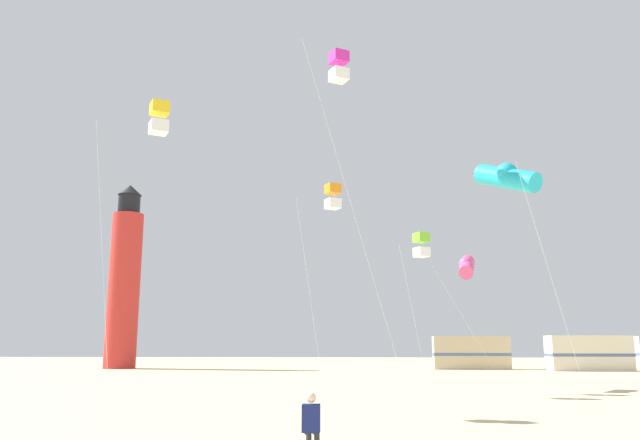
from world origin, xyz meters
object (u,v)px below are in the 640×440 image
(kite_box_lime, at_px, (421,245))
(lighthouse_distant, at_px, (125,280))
(rv_van_cream, at_px, (589,353))
(kite_box_orange, at_px, (333,197))
(kite_box_magenta, at_px, (339,67))
(kite_tube_cyan, at_px, (507,177))
(kite_box_gold, at_px, (159,118))
(rv_van_tan, at_px, (471,353))
(kite_flyer_standing, at_px, (311,421))
(kite_tube_rainbow, at_px, (467,266))

(kite_box_lime, bearing_deg, lighthouse_distant, 132.73)
(kite_box_lime, height_order, rv_van_cream, kite_box_lime)
(kite_box_orange, height_order, kite_box_magenta, kite_box_magenta)
(kite_tube_cyan, distance_m, lighthouse_distant, 43.38)
(kite_tube_cyan, relative_size, rv_van_cream, 1.30)
(kite_box_gold, relative_size, rv_van_tan, 1.60)
(rv_van_cream, bearing_deg, kite_tube_cyan, -113.54)
(kite_tube_cyan, bearing_deg, kite_box_orange, 133.80)
(kite_box_magenta, xyz_separation_m, kite_tube_cyan, (5.77, -0.62, -4.52))
(kite_box_lime, height_order, kite_box_orange, kite_box_orange)
(lighthouse_distant, bearing_deg, kite_box_orange, -53.99)
(kite_flyer_standing, relative_size, kite_box_orange, 0.13)
(rv_van_tan, bearing_deg, kite_tube_cyan, -95.37)
(kite_box_gold, height_order, kite_box_lime, kite_box_gold)
(kite_box_magenta, bearing_deg, kite_box_gold, -167.62)
(kite_tube_cyan, distance_m, rv_van_cream, 35.05)
(kite_box_gold, distance_m, kite_box_lime, 13.61)
(rv_van_tan, bearing_deg, kite_box_lime, -102.06)
(kite_box_lime, relative_size, kite_box_orange, 0.78)
(kite_box_magenta, bearing_deg, kite_tube_rainbow, 57.78)
(kite_box_lime, relative_size, kite_box_magenta, 0.56)
(kite_flyer_standing, distance_m, kite_box_gold, 13.53)
(kite_box_lime, height_order, lighthouse_distant, lighthouse_distant)
(kite_tube_rainbow, distance_m, kite_tube_cyan, 10.32)
(kite_box_lime, bearing_deg, kite_tube_rainbow, 41.11)
(kite_box_gold, distance_m, kite_tube_cyan, 12.27)
(kite_box_gold, xyz_separation_m, rv_van_cream, (25.42, 32.54, -8.45))
(kite_flyer_standing, bearing_deg, kite_box_orange, -87.69)
(kite_box_magenta, bearing_deg, kite_box_lime, 64.19)
(kite_box_lime, bearing_deg, kite_flyer_standing, -103.09)
(kite_tube_rainbow, bearing_deg, kite_flyer_standing, -108.54)
(lighthouse_distant, height_order, rv_van_cream, lighthouse_distant)
(kite_flyer_standing, distance_m, rv_van_cream, 44.84)
(kite_box_gold, bearing_deg, rv_van_tan, 65.00)
(kite_box_gold, height_order, rv_van_tan, kite_box_gold)
(kite_flyer_standing, xyz_separation_m, kite_tube_cyan, (6.06, 8.62, 7.10))
(kite_tube_rainbow, height_order, rv_van_cream, kite_tube_rainbow)
(kite_box_orange, height_order, rv_van_tan, kite_box_orange)
(rv_van_cream, bearing_deg, kite_flyer_standing, -116.40)
(kite_flyer_standing, bearing_deg, kite_tube_rainbow, -107.04)
(kite_tube_rainbow, relative_size, rv_van_tan, 1.01)
(kite_box_lime, distance_m, kite_tube_rainbow, 3.30)
(rv_van_tan, bearing_deg, kite_flyer_standing, -101.73)
(kite_box_magenta, relative_size, lighthouse_distant, 0.76)
(rv_van_tan, bearing_deg, kite_tube_rainbow, -97.81)
(kite_box_orange, distance_m, rv_van_tan, 30.86)
(kite_box_lime, bearing_deg, kite_box_magenta, -115.81)
(kite_box_orange, bearing_deg, rv_van_tan, 69.12)
(kite_box_magenta, distance_m, lighthouse_distant, 39.83)
(kite_tube_rainbow, bearing_deg, rv_van_cream, 58.74)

